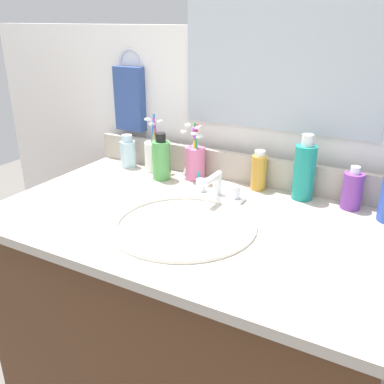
{
  "coord_description": "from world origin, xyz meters",
  "views": [
    {
      "loc": [
        0.49,
        -0.88,
        1.32
      ],
      "look_at": [
        0.0,
        0.0,
        0.91
      ],
      "focal_mm": 39.74,
      "sensor_mm": 36.0,
      "label": 1
    }
  ],
  "objects_px": {
    "bottle_gel_clear": "(128,152)",
    "cup_pink": "(195,161)",
    "hand_towel": "(130,99)",
    "cup_white_ceramic": "(155,155)",
    "bottle_oil_amber": "(259,171)",
    "bottle_toner_green": "(161,159)",
    "faucet": "(217,190)",
    "bottle_mouthwash_teal": "(304,171)",
    "bottle_cream_purple": "(352,190)"
  },
  "relations": [
    {
      "from": "hand_towel",
      "to": "bottle_toner_green",
      "type": "xyz_separation_m",
      "value": [
        0.21,
        -0.12,
        -0.15
      ]
    },
    {
      "from": "bottle_cream_purple",
      "to": "cup_white_ceramic",
      "type": "xyz_separation_m",
      "value": [
        -0.64,
        0.0,
        0.0
      ]
    },
    {
      "from": "bottle_toner_green",
      "to": "bottle_mouthwash_teal",
      "type": "relative_size",
      "value": 0.79
    },
    {
      "from": "faucet",
      "to": "cup_white_ceramic",
      "type": "height_order",
      "value": "cup_white_ceramic"
    },
    {
      "from": "bottle_cream_purple",
      "to": "bottle_mouthwash_teal",
      "type": "distance_m",
      "value": 0.14
    },
    {
      "from": "bottle_gel_clear",
      "to": "bottle_toner_green",
      "type": "distance_m",
      "value": 0.17
    },
    {
      "from": "faucet",
      "to": "bottle_toner_green",
      "type": "distance_m",
      "value": 0.24
    },
    {
      "from": "hand_towel",
      "to": "bottle_toner_green",
      "type": "relative_size",
      "value": 1.46
    },
    {
      "from": "faucet",
      "to": "cup_pink",
      "type": "relative_size",
      "value": 0.86
    },
    {
      "from": "bottle_gel_clear",
      "to": "bottle_toner_green",
      "type": "xyz_separation_m",
      "value": [
        0.17,
        -0.04,
        0.01
      ]
    },
    {
      "from": "bottle_gel_clear",
      "to": "cup_pink",
      "type": "xyz_separation_m",
      "value": [
        0.26,
        0.01,
        0.01
      ]
    },
    {
      "from": "hand_towel",
      "to": "bottle_mouthwash_teal",
      "type": "xyz_separation_m",
      "value": [
        0.65,
        -0.06,
        -0.14
      ]
    },
    {
      "from": "bottle_oil_amber",
      "to": "cup_pink",
      "type": "relative_size",
      "value": 0.66
    },
    {
      "from": "bottle_gel_clear",
      "to": "cup_white_ceramic",
      "type": "distance_m",
      "value": 0.1
    },
    {
      "from": "hand_towel",
      "to": "cup_white_ceramic",
      "type": "xyz_separation_m",
      "value": [
        0.14,
        -0.06,
        -0.17
      ]
    },
    {
      "from": "hand_towel",
      "to": "bottle_gel_clear",
      "type": "height_order",
      "value": "hand_towel"
    },
    {
      "from": "bottle_gel_clear",
      "to": "bottle_toner_green",
      "type": "relative_size",
      "value": 0.76
    },
    {
      "from": "bottle_cream_purple",
      "to": "bottle_oil_amber",
      "type": "relative_size",
      "value": 0.98
    },
    {
      "from": "bottle_mouthwash_teal",
      "to": "cup_pink",
      "type": "distance_m",
      "value": 0.35
    },
    {
      "from": "faucet",
      "to": "bottle_gel_clear",
      "type": "relative_size",
      "value": 1.4
    },
    {
      "from": "faucet",
      "to": "bottle_cream_purple",
      "type": "relative_size",
      "value": 1.33
    },
    {
      "from": "bottle_gel_clear",
      "to": "cup_pink",
      "type": "bearing_deg",
      "value": 1.53
    },
    {
      "from": "faucet",
      "to": "bottle_cream_purple",
      "type": "height_order",
      "value": "bottle_cream_purple"
    },
    {
      "from": "bottle_gel_clear",
      "to": "faucet",
      "type": "bearing_deg",
      "value": -15.3
    },
    {
      "from": "hand_towel",
      "to": "cup_white_ceramic",
      "type": "height_order",
      "value": "hand_towel"
    },
    {
      "from": "hand_towel",
      "to": "bottle_oil_amber",
      "type": "relative_size",
      "value": 1.8
    },
    {
      "from": "bottle_oil_amber",
      "to": "cup_pink",
      "type": "bearing_deg",
      "value": -176.31
    },
    {
      "from": "bottle_toner_green",
      "to": "bottle_oil_amber",
      "type": "distance_m",
      "value": 0.31
    },
    {
      "from": "bottle_cream_purple",
      "to": "bottle_oil_amber",
      "type": "distance_m",
      "value": 0.27
    },
    {
      "from": "hand_towel",
      "to": "bottle_mouthwash_teal",
      "type": "distance_m",
      "value": 0.67
    },
    {
      "from": "bottle_toner_green",
      "to": "faucet",
      "type": "bearing_deg",
      "value": -15.62
    },
    {
      "from": "bottle_toner_green",
      "to": "bottle_cream_purple",
      "type": "height_order",
      "value": "bottle_toner_green"
    },
    {
      "from": "faucet",
      "to": "hand_towel",
      "type": "bearing_deg",
      "value": 156.69
    },
    {
      "from": "hand_towel",
      "to": "bottle_cream_purple",
      "type": "relative_size",
      "value": 1.83
    },
    {
      "from": "bottle_oil_amber",
      "to": "cup_pink",
      "type": "distance_m",
      "value": 0.21
    },
    {
      "from": "bottle_oil_amber",
      "to": "bottle_toner_green",
      "type": "bearing_deg",
      "value": -168.08
    },
    {
      "from": "hand_towel",
      "to": "bottle_gel_clear",
      "type": "relative_size",
      "value": 1.93
    },
    {
      "from": "hand_towel",
      "to": "faucet",
      "type": "height_order",
      "value": "hand_towel"
    },
    {
      "from": "bottle_toner_green",
      "to": "bottle_oil_amber",
      "type": "bearing_deg",
      "value": 11.92
    },
    {
      "from": "faucet",
      "to": "cup_pink",
      "type": "height_order",
      "value": "cup_pink"
    },
    {
      "from": "faucet",
      "to": "cup_white_ceramic",
      "type": "distance_m",
      "value": 0.32
    },
    {
      "from": "bottle_gel_clear",
      "to": "cup_pink",
      "type": "relative_size",
      "value": 0.61
    },
    {
      "from": "faucet",
      "to": "bottle_gel_clear",
      "type": "distance_m",
      "value": 0.41
    },
    {
      "from": "bottle_gel_clear",
      "to": "bottle_oil_amber",
      "type": "height_order",
      "value": "bottle_oil_amber"
    },
    {
      "from": "bottle_cream_purple",
      "to": "hand_towel",
      "type": "bearing_deg",
      "value": 175.01
    },
    {
      "from": "bottle_toner_green",
      "to": "bottle_mouthwash_teal",
      "type": "height_order",
      "value": "bottle_mouthwash_teal"
    },
    {
      "from": "bottle_gel_clear",
      "to": "bottle_mouthwash_teal",
      "type": "distance_m",
      "value": 0.61
    },
    {
      "from": "hand_towel",
      "to": "bottle_gel_clear",
      "type": "xyz_separation_m",
      "value": [
        0.04,
        -0.08,
        -0.17
      ]
    },
    {
      "from": "hand_towel",
      "to": "cup_pink",
      "type": "height_order",
      "value": "hand_towel"
    },
    {
      "from": "bottle_cream_purple",
      "to": "bottle_mouthwash_teal",
      "type": "xyz_separation_m",
      "value": [
        -0.13,
        0.0,
        0.03
      ]
    }
  ]
}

